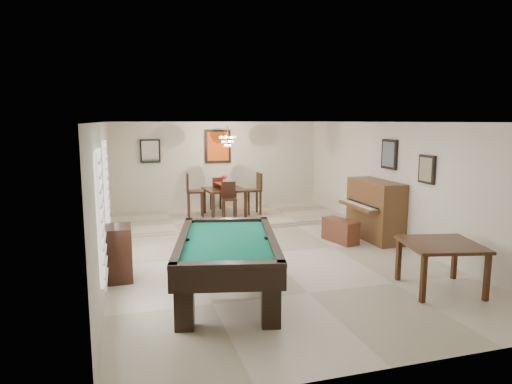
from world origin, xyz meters
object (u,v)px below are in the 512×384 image
piano_bench (340,231)px  dining_chair_north (217,194)px  dining_chair_south (229,202)px  chandelier (228,137)px  upright_piano (369,210)px  dining_chair_west (195,195)px  flower_vase (224,179)px  pool_table (227,268)px  apothecary_chest (119,253)px  dining_table (224,200)px  square_table (440,266)px  dining_chair_east (253,193)px

piano_bench → dining_chair_north: size_ratio=0.94×
dining_chair_south → chandelier: chandelier is taller
upright_piano → dining_chair_north: 4.54m
dining_chair_west → flower_vase: bearing=-81.9°
pool_table → upright_piano: bearing=44.9°
upright_piano → piano_bench: bearing=-179.1°
apothecary_chest → dining_chair_north: dining_chair_north is taller
pool_table → dining_table: (1.15, 5.31, 0.10)m
dining_chair_north → dining_chair_west: (-0.74, -0.79, 0.11)m
flower_vase → dining_chair_south: flower_vase is taller
square_table → apothecary_chest: (-4.80, 1.91, 0.07)m
apothecary_chest → dining_chair_west: bearing=64.7°
dining_chair_south → dining_chair_east: bearing=48.6°
apothecary_chest → chandelier: (2.78, 3.99, 1.75)m
upright_piano → dining_chair_south: upright_piano is taller
pool_table → dining_chair_west: dining_chair_west is taller
chandelier → dining_chair_west: bearing=176.8°
apothecary_chest → pool_table: bearing=-38.5°
flower_vase → dining_chair_south: size_ratio=0.26×
dining_chair_east → piano_bench: bearing=20.7°
dining_chair_east → pool_table: bearing=-20.6°
upright_piano → dining_table: 3.93m
dining_table → chandelier: size_ratio=1.69×
square_table → upright_piano: upright_piano is taller
piano_bench → dining_chair_east: dining_chair_east is taller
dining_chair_south → chandelier: size_ratio=1.64×
piano_bench → dining_table: size_ratio=0.88×
pool_table → dining_chair_west: bearing=98.8°
upright_piano → chandelier: chandelier is taller
apothecary_chest → piano_bench: bearing=13.7°
square_table → dining_chair_north: size_ratio=1.16×
apothecary_chest → dining_chair_north: bearing=61.2°
dining_table → dining_chair_east: bearing=-1.5°
upright_piano → chandelier: (-2.54, 2.84, 1.54)m
square_table → upright_piano: size_ratio=0.69×
dining_table → flower_vase: 0.55m
piano_bench → dining_table: dining_table is taller
apothecary_chest → flower_vase: flower_vase is taller
dining_table → dining_chair_south: bearing=-93.7°
square_table → chandelier: (-2.02, 5.90, 1.82)m
square_table → chandelier: 6.49m
upright_piano → flower_vase: 3.96m
square_table → apothecary_chest: bearing=158.3°
upright_piano → apothecary_chest: upright_piano is taller
upright_piano → piano_bench: 0.81m
square_table → dining_chair_north: dining_chair_north is taller
pool_table → dining_chair_north: dining_chair_north is taller
square_table → dining_chair_west: bearing=115.9°
upright_piano → dining_chair_north: bearing=125.9°
upright_piano → dining_chair_east: 3.44m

